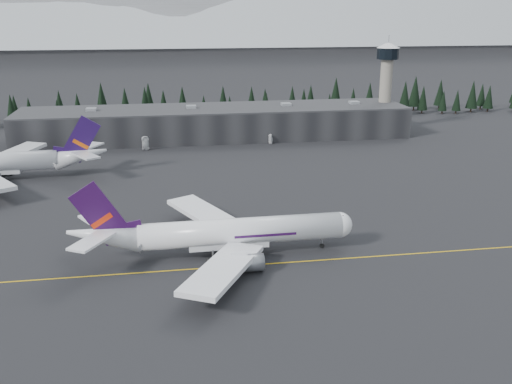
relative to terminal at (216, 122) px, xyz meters
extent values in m
plane|color=black|center=(0.00, -125.00, -6.30)|extent=(1400.00, 1400.00, 0.00)
cube|color=gold|center=(0.00, -127.00, -6.29)|extent=(400.00, 0.40, 0.02)
cube|color=black|center=(0.00, 0.00, -0.30)|extent=(160.00, 30.00, 12.00)
cube|color=#333335|center=(0.00, 0.00, 6.00)|extent=(160.00, 30.00, 0.60)
cylinder|color=gray|center=(75.00, 3.00, 9.70)|extent=(5.20, 5.20, 32.00)
cylinder|color=black|center=(75.00, 3.00, 26.95)|extent=(9.20, 9.20, 4.50)
cone|color=silver|center=(75.00, 3.00, 30.40)|extent=(10.00, 10.00, 2.00)
cube|color=black|center=(0.00, 37.00, 1.20)|extent=(360.00, 20.00, 15.00)
cylinder|color=white|center=(-5.78, -120.70, -0.98)|extent=(44.51, 6.23, 5.80)
sphere|color=white|center=(16.45, -120.48, -0.98)|extent=(5.80, 5.80, 5.80)
cone|color=white|center=(-34.77, -120.98, -0.11)|extent=(16.29, 5.96, 8.40)
cube|color=white|center=(-11.72, -105.77, -2.53)|extent=(19.73, 27.48, 2.48)
cylinder|color=gray|center=(-5.87, -111.03, -4.17)|extent=(6.32, 3.73, 3.67)
cube|color=white|center=(-11.43, -135.73, -2.53)|extent=(19.34, 27.59, 2.48)
cylinder|color=gray|center=(-5.68, -130.36, -4.17)|extent=(6.32, 3.73, 3.67)
cube|color=#2D0D3E|center=(-35.25, -120.98, 4.81)|extent=(12.25, 0.60, 14.39)
cube|color=red|center=(-35.06, -120.98, 3.36)|extent=(4.72, 0.59, 3.54)
cube|color=white|center=(-36.76, -115.20, 1.24)|extent=(9.15, 11.37, 0.48)
cube|color=white|center=(-36.64, -126.79, 1.24)|extent=(9.01, 11.40, 0.48)
cylinder|color=black|center=(12.59, -120.52, -4.85)|extent=(0.48, 0.48, 2.90)
cylinder|color=black|center=(-12.58, -116.41, -4.85)|extent=(0.48, 0.48, 2.90)
cylinder|color=black|center=(-12.50, -125.11, -4.85)|extent=(0.48, 0.48, 2.90)
cone|color=silver|center=(-48.32, -50.64, 0.33)|extent=(17.62, 6.83, 9.00)
cube|color=silver|center=(-73.75, -35.46, -2.26)|extent=(20.18, 29.74, 2.66)
cube|color=#220E44|center=(-47.81, -50.62, 5.62)|extent=(13.14, 0.98, 15.44)
cube|color=#D8530C|center=(-48.01, -50.63, 4.06)|extent=(5.07, 0.76, 3.80)
cube|color=silver|center=(-46.03, -56.78, 1.78)|extent=(10.00, 12.14, 0.52)
cube|color=silver|center=(-46.47, -44.35, 1.78)|extent=(9.47, 12.26, 0.52)
cylinder|color=black|center=(-71.98, -56.14, -4.75)|extent=(0.52, 0.52, 3.11)
cylinder|color=black|center=(-72.31, -46.81, -4.75)|extent=(0.52, 0.52, 3.11)
imported|color=white|center=(-28.79, -18.87, -5.53)|extent=(3.54, 5.90, 1.53)
imported|color=silver|center=(20.55, -15.81, -5.62)|extent=(4.24, 3.47, 1.36)
camera|label=1|loc=(-21.27, -235.46, 45.16)|focal=40.00mm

